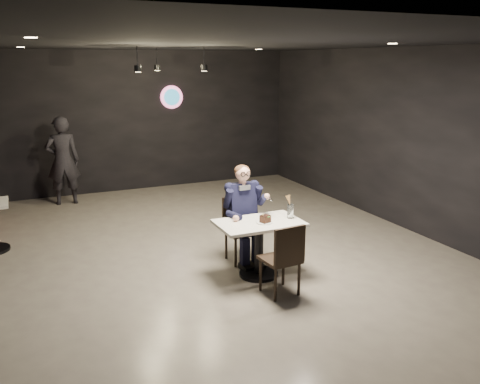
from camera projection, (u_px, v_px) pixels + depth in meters
name	position (u px, v px, depth m)	size (l,w,h in m)	color
floor	(211.00, 257.00, 7.40)	(9.00, 9.00, 0.00)	gray
wall_sign	(172.00, 97.00, 11.17)	(0.50, 0.06, 0.50)	pink
pendant_lights	(166.00, 54.00, 8.45)	(1.40, 1.20, 0.36)	black
main_table	(259.00, 249.00, 6.69)	(1.10, 0.70, 0.75)	white
chair_far	(242.00, 230.00, 7.16)	(0.42, 0.46, 0.92)	black
chair_near	(280.00, 258.00, 6.16)	(0.42, 0.46, 0.92)	black
seated_man	(242.00, 213.00, 7.09)	(0.60, 0.80, 1.44)	black
dessert_plate	(264.00, 222.00, 6.55)	(0.22, 0.22, 0.01)	white
cake_slice	(265.00, 219.00, 6.53)	(0.12, 0.10, 0.08)	black
mint_leaf	(268.00, 217.00, 6.50)	(0.06, 0.04, 0.01)	#338C2E
sundae_glass	(290.00, 211.00, 6.73)	(0.08, 0.08, 0.19)	silver
wafer_cone	(289.00, 200.00, 6.67)	(0.07, 0.07, 0.14)	tan
passerby	(63.00, 161.00, 9.97)	(0.64, 0.42, 1.75)	black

